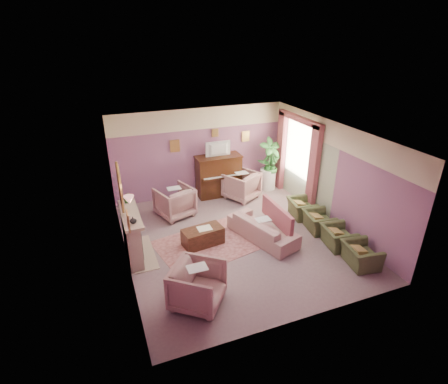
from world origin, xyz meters
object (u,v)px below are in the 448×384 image
object	(u,v)px
television	(219,148)
floral_armchair_left	(175,200)
floral_armchair_front	(198,284)
olive_chair_d	(302,206)
olive_chair_a	(361,252)
coffee_table	(203,237)
olive_chair_b	(338,234)
floral_armchair_right	(241,184)
olive_chair_c	(319,219)
sofa	(263,225)
side_table	(268,179)
piano	(219,176)

from	to	relation	value
television	floral_armchair_left	size ratio (longest dim) A/B	0.82
floral_armchair_front	olive_chair_d	distance (m)	4.49
floral_armchair_left	olive_chair_a	world-z (taller)	floral_armchair_left
coffee_table	olive_chair_a	world-z (taller)	olive_chair_a
olive_chair_b	olive_chair_a	bearing A→B (deg)	-90.00
floral_armchair_right	olive_chair_c	xyz separation A→B (m)	(1.13, -2.57, -0.14)
floral_armchair_front	olive_chair_a	distance (m)	3.84
television	coffee_table	distance (m)	3.23
sofa	side_table	size ratio (longest dim) A/B	2.80
olive_chair_c	sofa	bearing A→B (deg)	173.64
olive_chair_c	side_table	world-z (taller)	side_table
sofa	television	bearing A→B (deg)	92.58
olive_chair_b	floral_armchair_front	bearing A→B (deg)	-169.88
piano	floral_armchair_right	world-z (taller)	piano
olive_chair_a	side_table	distance (m)	4.58
sofa	coffee_table	bearing A→B (deg)	169.32
coffee_table	olive_chair_c	xyz separation A→B (m)	(3.10, -0.46, 0.12)
television	floral_armchair_left	distance (m)	2.17
floral_armchair_left	side_table	world-z (taller)	floral_armchair_left
olive_chair_a	olive_chair_b	size ratio (longest dim) A/B	1.00
piano	coffee_table	xyz separation A→B (m)	(-1.39, -2.62, -0.43)
olive_chair_a	piano	bearing A→B (deg)	109.91
floral_armchair_left	olive_chair_d	bearing A→B (deg)	-22.23
olive_chair_a	floral_armchair_left	bearing A→B (deg)	131.34
sofa	floral_armchair_left	bearing A→B (deg)	131.60
piano	olive_chair_b	xyz separation A→B (m)	(1.71, -3.90, -0.30)
floral_armchair_left	side_table	xyz separation A→B (m)	(3.39, 0.74, -0.14)
piano	television	size ratio (longest dim) A/B	1.75
floral_armchair_left	olive_chair_d	xyz separation A→B (m)	(3.38, -1.38, -0.14)
floral_armchair_right	side_table	world-z (taller)	floral_armchair_right
olive_chair_c	olive_chair_a	bearing A→B (deg)	-90.00
piano	coffee_table	world-z (taller)	piano
piano	floral_armchair_front	bearing A→B (deg)	-114.88
sofa	piano	bearing A→B (deg)	92.53
olive_chair_d	side_table	xyz separation A→B (m)	(0.01, 2.12, 0.00)
television	side_table	xyz separation A→B (m)	(1.72, -0.09, -1.25)
television	floral_armchair_front	world-z (taller)	television
television	olive_chair_d	xyz separation A→B (m)	(1.71, -2.21, -1.25)
television	coffee_table	size ratio (longest dim) A/B	0.80
coffee_table	floral_armchair_front	world-z (taller)	floral_armchair_front
floral_armchair_front	side_table	xyz separation A→B (m)	(3.85, 4.44, -0.14)
floral_armchair_left	floral_armchair_front	bearing A→B (deg)	-97.04
piano	floral_armchair_right	distance (m)	0.79
television	floral_armchair_right	bearing A→B (deg)	-38.00
floral_armchair_right	side_table	bearing A→B (deg)	17.76
floral_armchair_right	floral_armchair_front	size ratio (longest dim) A/B	1.00
piano	sofa	distance (m)	2.92
piano	sofa	xyz separation A→B (m)	(0.13, -2.90, -0.25)
olive_chair_b	floral_armchair_right	bearing A→B (deg)	108.35
television	side_table	bearing A→B (deg)	-3.10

